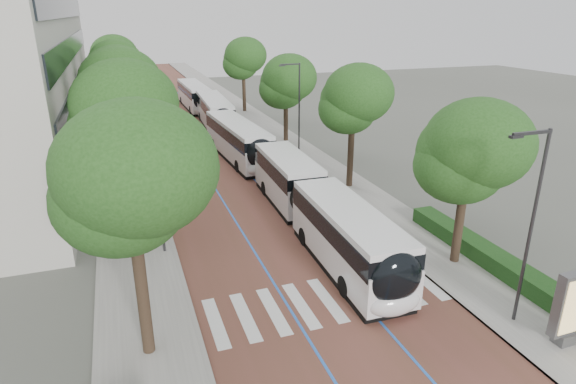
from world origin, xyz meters
The scene contains 20 objects.
ground centered at (0.00, 0.00, 0.00)m, with size 160.00×160.00×0.00m, color #51544C.
road centered at (0.00, 40.00, 0.01)m, with size 11.00×140.00×0.02m, color brown.
sidewalk_left centered at (-7.50, 40.00, 0.06)m, with size 4.00×140.00×0.12m, color gray.
sidewalk_right centered at (7.50, 40.00, 0.06)m, with size 4.00×140.00×0.12m, color gray.
kerb_left centered at (-5.60, 40.00, 0.06)m, with size 0.20×140.00×0.14m, color gray.
kerb_right centered at (5.60, 40.00, 0.06)m, with size 0.20×140.00×0.14m, color gray.
zebra_crossing centered at (0.20, 1.00, 0.03)m, with size 10.55×3.60×0.01m.
lane_line_left centered at (-1.60, 40.00, 0.02)m, with size 0.12×126.00×0.01m, color blue.
lane_line_right centered at (1.60, 40.00, 0.02)m, with size 0.12×126.00×0.01m, color blue.
hedge centered at (9.10, 0.00, 0.52)m, with size 1.20×14.00×0.80m, color #143B14.
streetlight_near centered at (6.62, -3.00, 4.82)m, with size 1.82×0.20×8.00m.
streetlight_far centered at (6.62, 22.00, 4.82)m, with size 1.82×0.20×8.00m.
lamp_post_left centered at (-6.10, 8.00, 4.12)m, with size 0.14×0.14×8.00m, color #313033.
trees_left centered at (-7.50, 28.29, 6.54)m, with size 6.16×60.73×9.39m.
trees_right centered at (7.70, 22.93, 5.93)m, with size 5.22×47.13×8.62m.
lead_bus centered at (2.36, 7.12, 1.63)m, with size 3.01×18.46×3.20m.
bus_queued_0 centered at (1.86, 23.29, 1.62)m, with size 3.20×12.52×3.20m.
bus_queued_1 centered at (2.41, 36.29, 1.62)m, with size 3.10×12.50×3.20m.
bus_queued_2 centered at (2.10, 48.17, 1.62)m, with size 2.72×12.44×3.20m.
ad_panel centered at (7.42, -4.83, 1.72)m, with size 1.47×0.57×3.05m.
Camera 1 is at (-7.54, -15.63, 11.96)m, focal length 30.00 mm.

